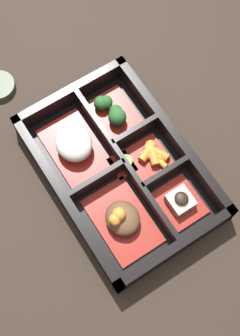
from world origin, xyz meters
name	(u,v)px	position (x,y,z in m)	size (l,w,h in m)	color
ground_plane	(120,173)	(0.00, 0.00, 0.00)	(3.00, 3.00, 0.00)	black
bento_base	(120,172)	(0.00, 0.00, 0.01)	(0.32, 0.22, 0.01)	black
bento_rim	(122,167)	(0.00, 0.00, 0.02)	(0.32, 0.22, 0.05)	black
bowl_stew	(122,219)	(-0.07, 0.04, 0.03)	(0.13, 0.08, 0.05)	maroon
bowl_rice	(74,145)	(0.07, 0.04, 0.03)	(0.13, 0.08, 0.04)	maroon
bowl_tofu	(180,202)	(-0.10, -0.05, 0.02)	(0.08, 0.06, 0.03)	maroon
bowl_carrots	(151,156)	(-0.01, -0.06, 0.02)	(0.07, 0.06, 0.02)	maroon
bowl_greens	(112,111)	(0.09, -0.05, 0.02)	(0.09, 0.06, 0.04)	maroon
bowl_pickles	(123,164)	(0.01, -0.01, 0.01)	(0.04, 0.04, 0.01)	maroon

